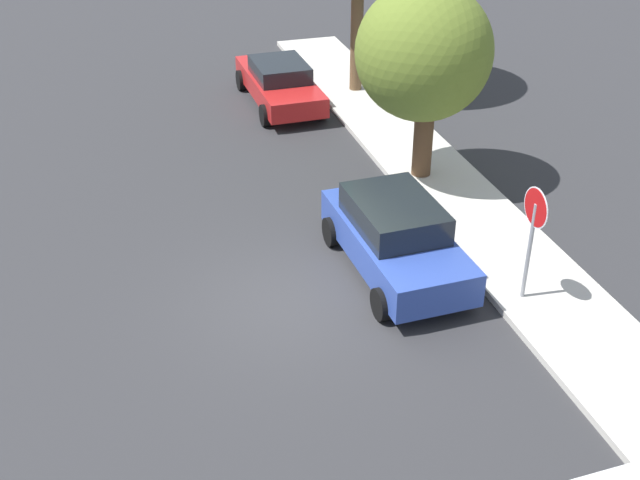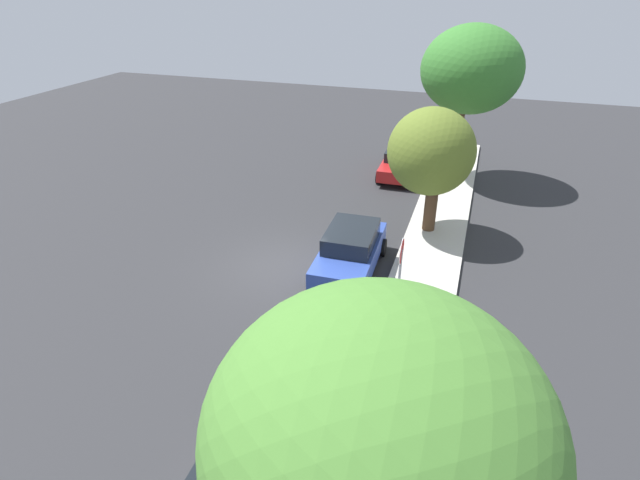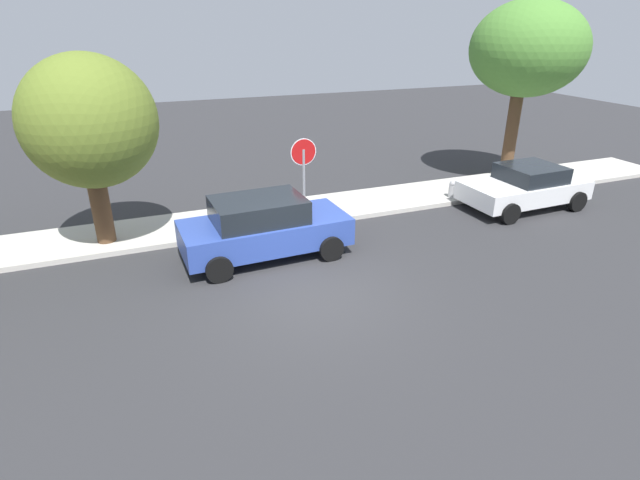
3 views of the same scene
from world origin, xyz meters
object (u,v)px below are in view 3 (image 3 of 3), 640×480
at_px(stop_sign, 304,165).
at_px(fire_hydrant, 452,191).
at_px(parked_car_blue, 264,227).
at_px(street_tree_mid_block, 528,50).
at_px(street_tree_far, 90,123).
at_px(parked_car_white, 525,187).

height_order(stop_sign, fire_hydrant, stop_sign).
xyz_separation_m(parked_car_blue, street_tree_mid_block, (10.39, 3.05, 3.81)).
height_order(parked_car_blue, street_tree_mid_block, street_tree_mid_block).
xyz_separation_m(parked_car_blue, street_tree_far, (-3.65, 1.99, 2.49)).
xyz_separation_m(parked_car_white, street_tree_mid_block, (1.66, 2.61, 3.92)).
height_order(stop_sign, parked_car_white, stop_sign).
relative_size(parked_car_blue, fire_hydrant, 5.93).
bearing_deg(parked_car_blue, street_tree_mid_block, 16.34).
height_order(stop_sign, street_tree_mid_block, street_tree_mid_block).
relative_size(stop_sign, street_tree_far, 0.51).
bearing_deg(parked_car_white, fire_hydrant, 143.11).
bearing_deg(parked_car_blue, fire_hydrant, 14.35).
distance_m(street_tree_mid_block, fire_hydrant, 5.62).
distance_m(parked_car_white, street_tree_far, 12.75).
height_order(parked_car_blue, street_tree_far, street_tree_far).
xyz_separation_m(parked_car_white, street_tree_far, (-12.38, 1.56, 2.60)).
height_order(stop_sign, street_tree_far, street_tree_far).
bearing_deg(fire_hydrant, stop_sign, 177.84).
height_order(parked_car_white, street_tree_far, street_tree_far).
relative_size(stop_sign, street_tree_mid_block, 0.40).
bearing_deg(stop_sign, parked_car_blue, -132.35).
xyz_separation_m(stop_sign, street_tree_mid_block, (8.60, 1.08, 2.90)).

